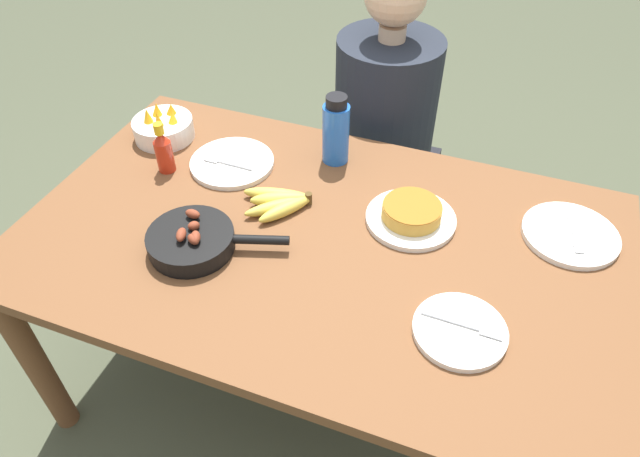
% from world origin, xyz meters
% --- Properties ---
extents(ground_plane, '(14.00, 14.00, 0.00)m').
position_xyz_m(ground_plane, '(0.00, 0.00, 0.00)').
color(ground_plane, '#474C38').
extents(dining_table, '(1.58, 0.96, 0.71)m').
position_xyz_m(dining_table, '(0.00, 0.00, 0.62)').
color(dining_table, brown).
rests_on(dining_table, ground_plane).
extents(banana_bunch, '(0.21, 0.17, 0.04)m').
position_xyz_m(banana_bunch, '(-0.14, 0.07, 0.72)').
color(banana_bunch, gold).
rests_on(banana_bunch, dining_table).
extents(skillet, '(0.35, 0.22, 0.08)m').
position_xyz_m(skillet, '(-0.29, -0.15, 0.73)').
color(skillet, black).
rests_on(skillet, dining_table).
extents(frittata_plate_center, '(0.24, 0.24, 0.06)m').
position_xyz_m(frittata_plate_center, '(0.21, 0.14, 0.73)').
color(frittata_plate_center, silver).
rests_on(frittata_plate_center, dining_table).
extents(empty_plate_near_front, '(0.21, 0.21, 0.02)m').
position_xyz_m(empty_plate_near_front, '(0.40, -0.18, 0.71)').
color(empty_plate_near_front, silver).
rests_on(empty_plate_near_front, dining_table).
extents(empty_plate_far_left, '(0.25, 0.25, 0.02)m').
position_xyz_m(empty_plate_far_left, '(-0.36, 0.20, 0.71)').
color(empty_plate_far_left, silver).
rests_on(empty_plate_far_left, dining_table).
extents(empty_plate_far_right, '(0.25, 0.25, 0.02)m').
position_xyz_m(empty_plate_far_right, '(0.61, 0.23, 0.71)').
color(empty_plate_far_right, silver).
rests_on(empty_plate_far_right, dining_table).
extents(fruit_bowl_mango, '(0.19, 0.19, 0.11)m').
position_xyz_m(fruit_bowl_mango, '(-0.63, 0.26, 0.74)').
color(fruit_bowl_mango, silver).
rests_on(fruit_bowl_mango, dining_table).
extents(water_bottle, '(0.08, 0.08, 0.22)m').
position_xyz_m(water_bottle, '(-0.08, 0.34, 0.81)').
color(water_bottle, blue).
rests_on(water_bottle, dining_table).
extents(hot_sauce_bottle, '(0.05, 0.05, 0.16)m').
position_xyz_m(hot_sauce_bottle, '(-0.53, 0.11, 0.77)').
color(hot_sauce_bottle, '#B72814').
rests_on(hot_sauce_bottle, dining_table).
extents(person_figure, '(0.40, 0.40, 1.18)m').
position_xyz_m(person_figure, '(-0.03, 0.73, 0.48)').
color(person_figure, black).
rests_on(person_figure, ground_plane).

